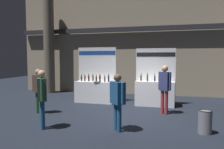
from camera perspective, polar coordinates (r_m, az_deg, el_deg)
The scene contains 9 objects.
ground_plane at distance 7.86m, azimuth 3.57°, elevation -10.44°, with size 29.10×29.10×0.00m, color black.
hall_colonnade at distance 12.10m, azimuth 7.83°, elevation 9.96°, with size 14.55×1.22×6.54m.
exhibitor_booth_0 at distance 9.90m, azimuth -4.51°, elevation -3.83°, with size 1.83×0.70×2.51m.
exhibitor_booth_1 at distance 9.33m, azimuth 11.23°, elevation -4.28°, with size 1.69×0.66×2.44m.
trash_bin at distance 6.35m, azimuth 23.38°, elevation -11.41°, with size 0.35×0.35×0.63m.
visitor_0 at distance 5.90m, azimuth 1.49°, elevation -5.91°, with size 0.49×0.50×1.58m.
visitor_1 at distance 7.96m, azimuth 13.74°, elevation -2.79°, with size 0.46×0.36×1.75m.
visitor_2 at distance 8.23m, azimuth -18.84°, elevation -3.16°, with size 0.52×0.34×1.62m.
visitor_3 at distance 6.39m, azimuth -17.98°, elevation -4.93°, with size 0.39×0.45×1.67m.
Camera 1 is at (1.47, -7.46, 1.98)m, focal length 34.59 mm.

